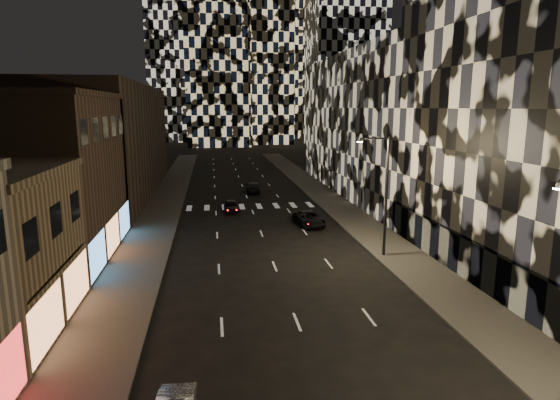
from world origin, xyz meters
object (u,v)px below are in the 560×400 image
object	(u,v)px
streetlight_far	(384,188)
car_dark_oncoming	(253,187)
car_dark_midlane	(231,206)
car_dark_rightlane	(309,219)

from	to	relation	value
streetlight_far	car_dark_oncoming	size ratio (longest dim) A/B	1.95
car_dark_midlane	car_dark_oncoming	distance (m)	12.08
car_dark_midlane	car_dark_rightlane	size ratio (longest dim) A/B	0.77
streetlight_far	car_dark_rightlane	xyz separation A→B (m)	(-3.46, 10.30, -4.68)
car_dark_oncoming	streetlight_far	bearing A→B (deg)	105.87
car_dark_midlane	car_dark_rightlane	distance (m)	10.23
streetlight_far	car_dark_rightlane	distance (m)	11.83
streetlight_far	car_dark_oncoming	bearing A→B (deg)	103.90
car_dark_midlane	car_dark_rightlane	xyz separation A→B (m)	(7.20, -7.26, 0.04)
car_dark_midlane	car_dark_oncoming	world-z (taller)	car_dark_oncoming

